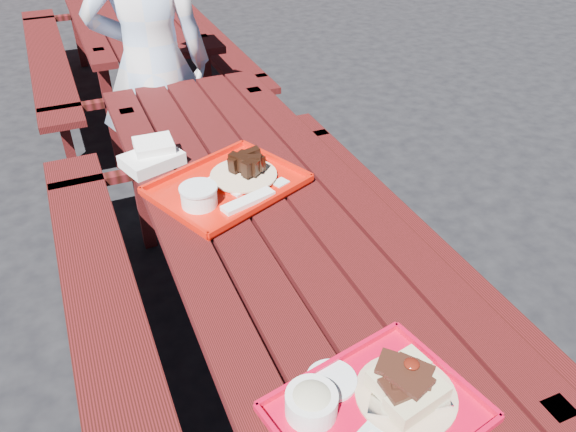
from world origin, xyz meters
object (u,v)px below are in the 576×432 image
at_px(picnic_table_near, 271,254).
at_px(picnic_table_far, 128,29).
at_px(person, 152,66).
at_px(far_tray, 227,185).
at_px(near_tray, 371,401).

bearing_deg(picnic_table_near, picnic_table_far, 90.00).
relative_size(picnic_table_near, picnic_table_far, 1.00).
bearing_deg(person, far_tray, 102.06).
relative_size(near_tray, far_tray, 0.81).
height_order(picnic_table_near, person, person).
xyz_separation_m(near_tray, far_tray, (-0.01, 0.97, -0.01)).
xyz_separation_m(picnic_table_far, far_tray, (-0.09, -2.64, 0.21)).
bearing_deg(picnic_table_far, picnic_table_near, -90.00).
height_order(picnic_table_near, far_tray, far_tray).
xyz_separation_m(picnic_table_near, picnic_table_far, (0.00, 2.80, 0.00)).
distance_m(picnic_table_far, person, 1.51).
bearing_deg(far_tray, picnic_table_far, 87.97).
bearing_deg(picnic_table_far, person, -94.01).
height_order(far_tray, person, person).
height_order(picnic_table_near, near_tray, near_tray).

